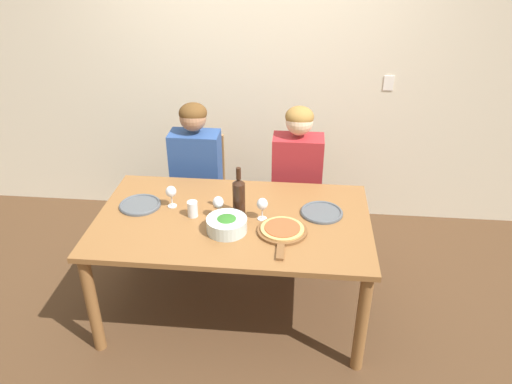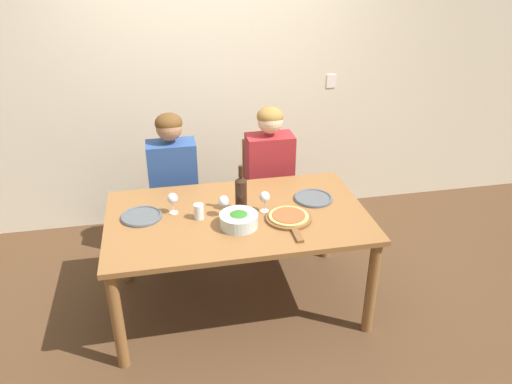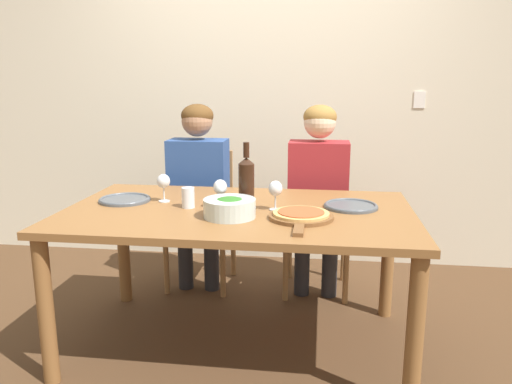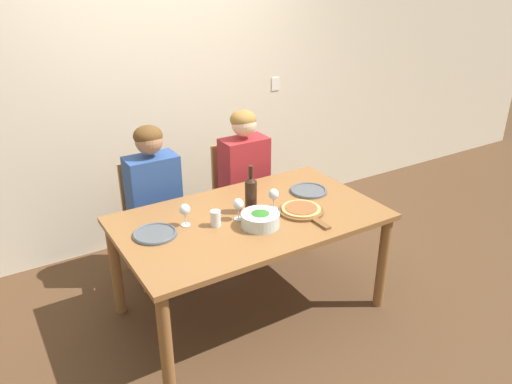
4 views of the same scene
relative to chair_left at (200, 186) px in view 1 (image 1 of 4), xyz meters
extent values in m
plane|color=#4C331E|center=(0.39, -0.84, -0.50)|extent=(40.00, 40.00, 0.00)
cube|color=beige|center=(0.39, 0.55, 0.85)|extent=(10.00, 0.05, 2.70)
cube|color=white|center=(1.49, 0.52, 0.75)|extent=(0.08, 0.01, 0.12)
cube|color=brown|center=(0.39, -0.84, 0.23)|extent=(1.75, 1.03, 0.04)
cylinder|color=brown|center=(-0.42, -1.30, -0.14)|extent=(0.07, 0.07, 0.72)
cylinder|color=brown|center=(1.21, -1.30, -0.14)|extent=(0.07, 0.07, 0.72)
cylinder|color=brown|center=(-0.42, -0.39, -0.14)|extent=(0.07, 0.07, 0.72)
cylinder|color=brown|center=(1.21, -0.39, -0.14)|extent=(0.07, 0.07, 0.72)
cube|color=#9E7042|center=(0.00, -0.07, -0.05)|extent=(0.42, 0.42, 0.04)
cube|color=#9E7042|center=(0.00, 0.12, 0.19)|extent=(0.38, 0.03, 0.44)
cylinder|color=#9E7042|center=(-0.19, -0.26, -0.28)|extent=(0.04, 0.04, 0.43)
cylinder|color=#9E7042|center=(0.19, -0.26, -0.28)|extent=(0.04, 0.04, 0.43)
cylinder|color=#9E7042|center=(-0.19, 0.12, -0.28)|extent=(0.04, 0.04, 0.43)
cylinder|color=#9E7042|center=(0.19, 0.12, -0.28)|extent=(0.04, 0.04, 0.43)
cube|color=#9E7042|center=(0.79, -0.07, -0.05)|extent=(0.42, 0.42, 0.04)
cube|color=#9E7042|center=(0.79, 0.12, 0.19)|extent=(0.38, 0.03, 0.44)
cylinder|color=#9E7042|center=(0.60, -0.26, -0.28)|extent=(0.04, 0.04, 0.43)
cylinder|color=#9E7042|center=(0.98, -0.26, -0.28)|extent=(0.04, 0.04, 0.43)
cylinder|color=#9E7042|center=(0.60, 0.12, -0.28)|extent=(0.04, 0.04, 0.43)
cylinder|color=#9E7042|center=(0.98, 0.12, -0.28)|extent=(0.04, 0.04, 0.43)
cylinder|color=#28282D|center=(-0.09, -0.15, -0.27)|extent=(0.10, 0.10, 0.47)
cylinder|color=#28282D|center=(0.09, -0.15, -0.27)|extent=(0.10, 0.10, 0.47)
cube|color=navy|center=(0.00, -0.09, 0.24)|extent=(0.38, 0.22, 0.54)
cylinder|color=navy|center=(-0.20, -0.34, 0.09)|extent=(0.07, 0.31, 0.14)
cylinder|color=navy|center=(0.20, -0.34, 0.09)|extent=(0.07, 0.31, 0.14)
sphere|color=#9E7051|center=(0.00, -0.09, 0.63)|extent=(0.20, 0.20, 0.20)
ellipsoid|color=#563819|center=(0.00, -0.08, 0.66)|extent=(0.21, 0.21, 0.15)
cylinder|color=#28282D|center=(0.70, -0.15, -0.27)|extent=(0.10, 0.10, 0.47)
cylinder|color=#28282D|center=(0.88, -0.15, -0.27)|extent=(0.10, 0.10, 0.47)
cube|color=maroon|center=(0.79, -0.09, 0.24)|extent=(0.38, 0.22, 0.54)
cylinder|color=maroon|center=(0.59, -0.34, 0.09)|extent=(0.07, 0.31, 0.14)
cylinder|color=maroon|center=(0.99, -0.34, 0.09)|extent=(0.07, 0.31, 0.14)
sphere|color=beige|center=(0.79, -0.09, 0.63)|extent=(0.20, 0.20, 0.20)
ellipsoid|color=olive|center=(0.79, -0.08, 0.66)|extent=(0.21, 0.21, 0.15)
cylinder|color=black|center=(0.43, -0.79, 0.36)|extent=(0.08, 0.08, 0.23)
cone|color=black|center=(0.43, -0.79, 0.49)|extent=(0.08, 0.08, 0.03)
cylinder|color=black|center=(0.43, -0.79, 0.55)|extent=(0.03, 0.03, 0.08)
cylinder|color=silver|center=(0.38, -0.99, 0.29)|extent=(0.25, 0.25, 0.09)
ellipsoid|color=#2D6B23|center=(0.38, -0.99, 0.30)|extent=(0.21, 0.21, 0.10)
cylinder|color=#4C5156|center=(-0.24, -0.75, 0.26)|extent=(0.28, 0.28, 0.01)
torus|color=#4C5156|center=(-0.24, -0.75, 0.26)|extent=(0.27, 0.27, 0.02)
cylinder|color=#4C5156|center=(0.96, -0.73, 0.26)|extent=(0.28, 0.28, 0.01)
torus|color=#4C5156|center=(0.96, -0.73, 0.26)|extent=(0.27, 0.27, 0.02)
cylinder|color=brown|center=(0.72, -0.97, 0.26)|extent=(0.31, 0.31, 0.02)
cube|color=brown|center=(0.72, -1.20, 0.26)|extent=(0.04, 0.14, 0.02)
cylinder|color=tan|center=(0.72, -0.97, 0.27)|extent=(0.27, 0.27, 0.01)
cylinder|color=#AD4C28|center=(0.72, -0.97, 0.28)|extent=(0.22, 0.22, 0.01)
cylinder|color=silver|center=(-0.03, -0.74, 0.25)|extent=(0.06, 0.06, 0.01)
cylinder|color=silver|center=(-0.03, -0.74, 0.29)|extent=(0.01, 0.01, 0.07)
ellipsoid|color=silver|center=(-0.03, -0.74, 0.36)|extent=(0.07, 0.07, 0.08)
ellipsoid|color=maroon|center=(-0.03, -0.74, 0.35)|extent=(0.06, 0.06, 0.03)
cylinder|color=silver|center=(0.58, -0.84, 0.25)|extent=(0.06, 0.06, 0.01)
cylinder|color=silver|center=(0.58, -0.84, 0.29)|extent=(0.01, 0.01, 0.07)
ellipsoid|color=silver|center=(0.58, -0.84, 0.36)|extent=(0.07, 0.07, 0.08)
ellipsoid|color=maroon|center=(0.58, -0.84, 0.35)|extent=(0.06, 0.06, 0.03)
cylinder|color=silver|center=(0.30, -0.84, 0.25)|extent=(0.06, 0.06, 0.01)
cylinder|color=silver|center=(0.30, -0.84, 0.29)|extent=(0.01, 0.01, 0.07)
ellipsoid|color=silver|center=(0.30, -0.84, 0.36)|extent=(0.07, 0.07, 0.08)
ellipsoid|color=maroon|center=(0.30, -0.84, 0.35)|extent=(0.06, 0.06, 0.03)
cylinder|color=silver|center=(0.14, -0.84, 0.30)|extent=(0.07, 0.07, 0.10)
camera|label=1|loc=(0.80, -3.52, 1.96)|focal=35.00mm
camera|label=2|loc=(-0.06, -3.73, 1.93)|focal=35.00mm
camera|label=3|loc=(0.81, -3.25, 0.89)|focal=35.00mm
camera|label=4|loc=(-1.12, -3.38, 1.78)|focal=35.00mm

